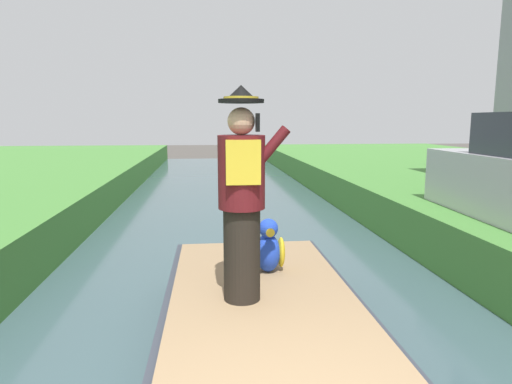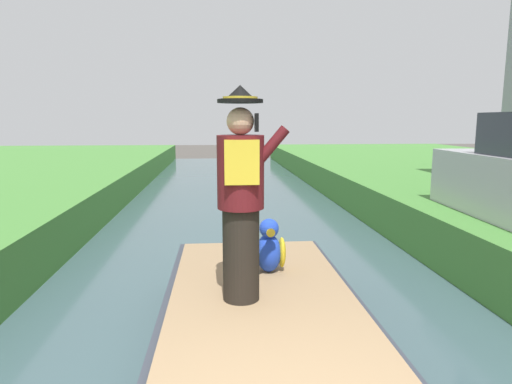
# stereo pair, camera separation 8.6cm
# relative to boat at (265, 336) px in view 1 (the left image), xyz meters

# --- Properties ---
(boat) EXTENTS (1.83, 4.21, 0.61)m
(boat) POSITION_rel_boat_xyz_m (0.00, 0.00, 0.00)
(boat) COLOR #333842
(boat) RESTS_ON canal_water
(person_pirate) EXTENTS (0.61, 0.42, 1.85)m
(person_pirate) POSITION_rel_boat_xyz_m (-0.19, 0.11, 1.23)
(person_pirate) COLOR black
(person_pirate) RESTS_ON boat
(parrot_plush) EXTENTS (0.36, 0.35, 0.57)m
(parrot_plush) POSITION_rel_boat_xyz_m (0.13, 0.80, 0.55)
(parrot_plush) COLOR blue
(parrot_plush) RESTS_ON boat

